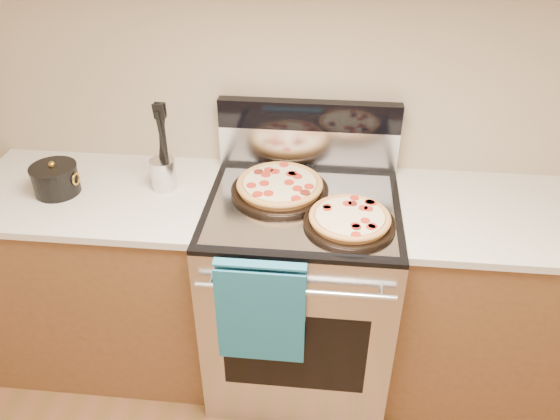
# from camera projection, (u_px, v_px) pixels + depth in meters

# --- Properties ---
(wall_back) EXTENTS (4.00, 0.00, 4.00)m
(wall_back) POSITION_uv_depth(u_px,v_px,m) (311.00, 67.00, 2.18)
(wall_back) COLOR tan
(wall_back) RESTS_ON ground
(range_body) EXTENTS (0.76, 0.68, 0.90)m
(range_body) POSITION_uv_depth(u_px,v_px,m) (300.00, 294.00, 2.39)
(range_body) COLOR #B7B7BC
(range_body) RESTS_ON ground
(oven_window) EXTENTS (0.56, 0.01, 0.40)m
(oven_window) POSITION_uv_depth(u_px,v_px,m) (294.00, 352.00, 2.11)
(oven_window) COLOR black
(oven_window) RESTS_ON range_body
(cooktop) EXTENTS (0.76, 0.68, 0.02)m
(cooktop) POSITION_uv_depth(u_px,v_px,m) (303.00, 206.00, 2.14)
(cooktop) COLOR black
(cooktop) RESTS_ON range_body
(backsplash_lower) EXTENTS (0.76, 0.06, 0.18)m
(backsplash_lower) POSITION_uv_depth(u_px,v_px,m) (308.00, 148.00, 2.34)
(backsplash_lower) COLOR silver
(backsplash_lower) RESTS_ON cooktop
(backsplash_upper) EXTENTS (0.76, 0.06, 0.12)m
(backsplash_upper) POSITION_uv_depth(u_px,v_px,m) (309.00, 115.00, 2.26)
(backsplash_upper) COLOR black
(backsplash_upper) RESTS_ON backsplash_lower
(oven_handle) EXTENTS (0.70, 0.03, 0.03)m
(oven_handle) POSITION_uv_depth(u_px,v_px,m) (295.00, 292.00, 1.89)
(oven_handle) COLOR silver
(oven_handle) RESTS_ON range_body
(dish_towel) EXTENTS (0.32, 0.05, 0.42)m
(dish_towel) POSITION_uv_depth(u_px,v_px,m) (261.00, 310.00, 1.95)
(dish_towel) COLOR #1A6085
(dish_towel) RESTS_ON oven_handle
(foil_sheet) EXTENTS (0.70, 0.55, 0.01)m
(foil_sheet) POSITION_uv_depth(u_px,v_px,m) (302.00, 208.00, 2.10)
(foil_sheet) COLOR gray
(foil_sheet) RESTS_ON cooktop
(cabinet_left) EXTENTS (1.00, 0.62, 0.88)m
(cabinet_left) POSITION_uv_depth(u_px,v_px,m) (109.00, 278.00, 2.50)
(cabinet_left) COLOR brown
(cabinet_left) RESTS_ON ground
(countertop_left) EXTENTS (1.02, 0.64, 0.03)m
(countertop_left) POSITION_uv_depth(u_px,v_px,m) (90.00, 193.00, 2.25)
(countertop_left) COLOR beige
(countertop_left) RESTS_ON cabinet_left
(cabinet_right) EXTENTS (1.00, 0.62, 0.88)m
(cabinet_right) POSITION_uv_depth(u_px,v_px,m) (505.00, 305.00, 2.35)
(cabinet_right) COLOR brown
(cabinet_right) RESTS_ON ground
(countertop_right) EXTENTS (1.02, 0.64, 0.03)m
(countertop_right) POSITION_uv_depth(u_px,v_px,m) (531.00, 218.00, 2.09)
(countertop_right) COLOR beige
(countertop_right) RESTS_ON cabinet_right
(pepperoni_pizza_back) EXTENTS (0.42, 0.42, 0.05)m
(pepperoni_pizza_back) POSITION_uv_depth(u_px,v_px,m) (280.00, 187.00, 2.18)
(pepperoni_pizza_back) COLOR #B67437
(pepperoni_pizza_back) RESTS_ON foil_sheet
(pepperoni_pizza_front) EXTENTS (0.39, 0.39, 0.04)m
(pepperoni_pizza_front) POSITION_uv_depth(u_px,v_px,m) (350.00, 219.00, 1.99)
(pepperoni_pizza_front) COLOR #B67437
(pepperoni_pizza_front) RESTS_ON foil_sheet
(utensil_crock) EXTENTS (0.12, 0.12, 0.13)m
(utensil_crock) POSITION_uv_depth(u_px,v_px,m) (163.00, 174.00, 2.22)
(utensil_crock) COLOR silver
(utensil_crock) RESTS_ON countertop_left
(saucepan) EXTENTS (0.20, 0.20, 0.11)m
(saucepan) POSITION_uv_depth(u_px,v_px,m) (56.00, 180.00, 2.20)
(saucepan) COLOR black
(saucepan) RESTS_ON countertop_left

